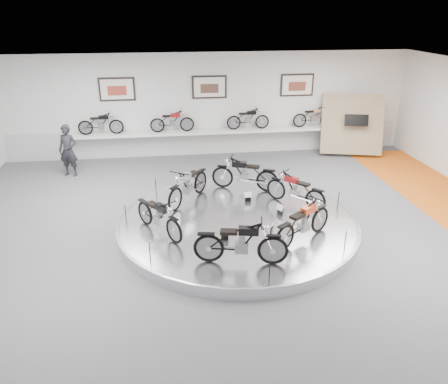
{
  "coord_description": "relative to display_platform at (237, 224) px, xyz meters",
  "views": [
    {
      "loc": [
        -1.81,
        -10.05,
        5.54
      ],
      "look_at": [
        -0.32,
        0.6,
        0.98
      ],
      "focal_mm": 35.0,
      "sensor_mm": 36.0,
      "label": 1
    }
  ],
  "objects": [
    {
      "name": "visitor",
      "position": [
        -5.19,
        4.88,
        0.77
      ],
      "size": [
        0.77,
        0.62,
        1.84
      ],
      "primitive_type": "imported",
      "rotation": [
        0.0,
        0.0,
        -0.29
      ],
      "color": "black",
      "rests_on": "floor"
    },
    {
      "name": "ceiling",
      "position": [
        0.0,
        -0.3,
        3.85
      ],
      "size": [
        16.0,
        16.0,
        0.0
      ],
      "primitive_type": "plane",
      "rotation": [
        3.14,
        0.0,
        0.0
      ],
      "color": "white",
      "rests_on": "wall_back"
    },
    {
      "name": "bike_f",
      "position": [
        1.36,
        -1.39,
        0.66
      ],
      "size": [
        1.76,
        1.49,
        1.02
      ],
      "primitive_type": null,
      "rotation": [
        0.0,
        0.0,
        6.9
      ],
      "color": "#B33314",
      "rests_on": "display_platform"
    },
    {
      "name": "platform_rim",
      "position": [
        0.0,
        0.0,
        0.12
      ],
      "size": [
        6.4,
        6.4,
        0.1
      ],
      "primitive_type": "torus",
      "color": "#B2B2BA",
      "rests_on": "display_platform"
    },
    {
      "name": "shelf",
      "position": [
        0.0,
        6.4,
        0.85
      ],
      "size": [
        11.0,
        0.55,
        0.1
      ],
      "primitive_type": "cube",
      "color": "silver",
      "rests_on": "wall_back"
    },
    {
      "name": "display_platform",
      "position": [
        0.0,
        0.0,
        0.0
      ],
      "size": [
        6.4,
        6.4,
        0.3
      ],
      "primitive_type": "cylinder",
      "color": "silver",
      "rests_on": "floor"
    },
    {
      "name": "bike_e",
      "position": [
        -0.3,
        -2.17,
        0.67
      ],
      "size": [
        1.86,
        0.98,
        1.04
      ],
      "primitive_type": null,
      "rotation": [
        0.0,
        0.0,
        6.07
      ],
      "color": "black",
      "rests_on": "display_platform"
    },
    {
      "name": "shelf_bike_d",
      "position": [
        4.2,
        6.4,
        1.27
      ],
      "size": [
        1.22,
        0.43,
        0.73
      ],
      "primitive_type": null,
      "color": "silver",
      "rests_on": "shelf"
    },
    {
      "name": "poster_right",
      "position": [
        3.5,
        6.66,
        2.55
      ],
      "size": [
        1.35,
        0.06,
        0.88
      ],
      "primitive_type": "cube",
      "color": "silver",
      "rests_on": "wall_back"
    },
    {
      "name": "poster_center",
      "position": [
        0.0,
        6.66,
        2.55
      ],
      "size": [
        1.35,
        0.06,
        0.88
      ],
      "primitive_type": "cube",
      "color": "silver",
      "rests_on": "wall_back"
    },
    {
      "name": "bike_a",
      "position": [
        1.79,
        0.68,
        0.62
      ],
      "size": [
        1.52,
        1.55,
        0.95
      ],
      "primitive_type": null,
      "rotation": [
        0.0,
        0.0,
        2.34
      ],
      "color": "maroon",
      "rests_on": "display_platform"
    },
    {
      "name": "wall_back",
      "position": [
        0.0,
        6.7,
        1.85
      ],
      "size": [
        16.0,
        0.0,
        16.0
      ],
      "primitive_type": "plane",
      "rotation": [
        1.57,
        0.0,
        0.0
      ],
      "color": "silver",
      "rests_on": "floor"
    },
    {
      "name": "poster_left",
      "position": [
        -3.5,
        6.66,
        2.55
      ],
      "size": [
        1.35,
        0.06,
        0.88
      ],
      "primitive_type": "cube",
      "color": "silver",
      "rests_on": "wall_back"
    },
    {
      "name": "floor",
      "position": [
        0.0,
        -0.3,
        -0.15
      ],
      "size": [
        16.0,
        16.0,
        0.0
      ],
      "primitive_type": "plane",
      "color": "#525255",
      "rests_on": "ground"
    },
    {
      "name": "bike_d",
      "position": [
        -2.07,
        -0.51,
        0.63
      ],
      "size": [
        1.38,
        1.68,
        0.96
      ],
      "primitive_type": null,
      "rotation": [
        0.0,
        0.0,
        5.29
      ],
      "color": "black",
      "rests_on": "display_platform"
    },
    {
      "name": "shelf_bike_c",
      "position": [
        1.5,
        6.4,
        1.27
      ],
      "size": [
        1.22,
        0.43,
        0.73
      ],
      "primitive_type": null,
      "color": "black",
      "rests_on": "shelf"
    },
    {
      "name": "bike_c",
      "position": [
        -1.22,
        1.33,
        0.68
      ],
      "size": [
        1.53,
        1.83,
        1.05
      ],
      "primitive_type": null,
      "rotation": [
        0.0,
        0.0,
        4.11
      ],
      "color": "silver",
      "rests_on": "display_platform"
    },
    {
      "name": "bike_b",
      "position": [
        0.56,
        2.02,
        0.67
      ],
      "size": [
        1.88,
        1.24,
        1.04
      ],
      "primitive_type": null,
      "rotation": [
        0.0,
        0.0,
        2.76
      ],
      "color": "black",
      "rests_on": "display_platform"
    },
    {
      "name": "shelf_bike_b",
      "position": [
        -1.5,
        6.4,
        1.27
      ],
      "size": [
        1.22,
        0.43,
        0.73
      ],
      "primitive_type": null,
      "color": "maroon",
      "rests_on": "shelf"
    },
    {
      "name": "shelf_bike_a",
      "position": [
        -4.2,
        6.4,
        1.27
      ],
      "size": [
        1.22,
        0.43,
        0.73
      ],
      "primitive_type": null,
      "color": "black",
      "rests_on": "shelf"
    },
    {
      "name": "display_panel",
      "position": [
        5.6,
        5.8,
        1.1
      ],
      "size": [
        2.56,
        1.52,
        2.3
      ],
      "primitive_type": "cube",
      "rotation": [
        -0.35,
        0.0,
        -0.26
      ],
      "color": "#9A7D61",
      "rests_on": "floor"
    },
    {
      "name": "dado_band",
      "position": [
        0.0,
        6.68,
        0.4
      ],
      "size": [
        15.68,
        0.04,
        1.1
      ],
      "primitive_type": "cube",
      "color": "#BCBCBA",
      "rests_on": "floor"
    }
  ]
}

